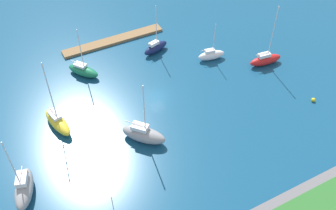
% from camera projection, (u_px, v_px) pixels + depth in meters
% --- Properties ---
extents(water, '(160.00, 160.00, 0.00)m').
position_uv_depth(water, '(157.00, 97.00, 67.39)').
color(water, navy).
rests_on(water, ground).
extents(pier_dock, '(21.31, 2.51, 0.54)m').
position_uv_depth(pier_dock, '(114.00, 41.00, 79.19)').
color(pier_dock, olive).
rests_on(pier_dock, ground).
extents(sailboat_gray_east_end, '(6.61, 6.95, 11.35)m').
position_uv_depth(sailboat_gray_east_end, '(143.00, 134.00, 59.33)').
color(sailboat_gray_east_end, gray).
rests_on(sailboat_gray_east_end, water).
extents(sailboat_red_by_breakwater, '(6.71, 2.60, 12.33)m').
position_uv_depth(sailboat_red_by_breakwater, '(265.00, 59.00, 73.23)').
color(sailboat_red_by_breakwater, red).
rests_on(sailboat_red_by_breakwater, water).
extents(sailboat_green_west_end, '(5.42, 6.33, 9.96)m').
position_uv_depth(sailboat_green_west_end, '(83.00, 70.00, 70.97)').
color(sailboat_green_west_end, '#19724C').
rests_on(sailboat_green_west_end, water).
extents(sailboat_navy_lone_south, '(5.95, 3.12, 10.16)m').
position_uv_depth(sailboat_navy_lone_south, '(156.00, 47.00, 76.08)').
color(sailboat_navy_lone_south, '#141E4C').
rests_on(sailboat_navy_lone_south, water).
extents(sailboat_yellow_off_beacon, '(3.60, 7.39, 13.19)m').
position_uv_depth(sailboat_yellow_off_beacon, '(58.00, 122.00, 61.47)').
color(sailboat_yellow_off_beacon, yellow).
rests_on(sailboat_yellow_off_beacon, water).
extents(sailboat_white_near_pier, '(5.53, 2.59, 7.85)m').
position_uv_depth(sailboat_white_near_pier, '(211.00, 55.00, 74.42)').
color(sailboat_white_near_pier, white).
rests_on(sailboat_white_near_pier, water).
extents(sailboat_gray_mid_basin, '(4.45, 7.16, 11.33)m').
position_uv_depth(sailboat_gray_mid_basin, '(24.00, 188.00, 52.29)').
color(sailboat_gray_mid_basin, gray).
rests_on(sailboat_gray_mid_basin, water).
extents(mooring_buoy_yellow, '(0.67, 0.67, 0.67)m').
position_uv_depth(mooring_buoy_yellow, '(313.00, 100.00, 66.31)').
color(mooring_buoy_yellow, yellow).
rests_on(mooring_buoy_yellow, water).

